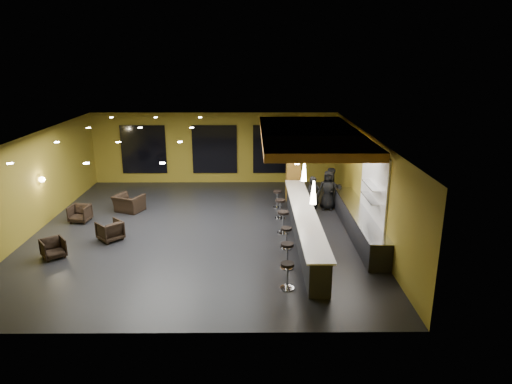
{
  "coord_description": "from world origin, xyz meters",
  "views": [
    {
      "loc": [
        1.88,
        -15.71,
        6.23
      ],
      "look_at": [
        2.0,
        0.5,
        1.3
      ],
      "focal_mm": 32.0,
      "sensor_mm": 36.0,
      "label": 1
    }
  ],
  "objects_px": {
    "armchair_b": "(110,231)",
    "staff_a": "(313,197)",
    "pendant_0": "(313,192)",
    "armchair_a": "(53,248)",
    "pendant_1": "(304,171)",
    "bar_counter": "(304,227)",
    "pendant_2": "(297,156)",
    "staff_c": "(328,190)",
    "bar_stool_2": "(286,235)",
    "armchair_d": "(129,203)",
    "staff_b": "(332,188)",
    "bar_stool_4": "(280,206)",
    "armchair_c": "(80,214)",
    "prep_counter": "(358,223)",
    "column": "(293,161)",
    "bar_stool_3": "(283,219)",
    "bar_stool_0": "(287,272)",
    "bar_stool_1": "(287,252)",
    "bar_stool_5": "(277,197)"
  },
  "relations": [
    {
      "from": "armchair_b",
      "to": "staff_a",
      "type": "bearing_deg",
      "value": 152.91
    },
    {
      "from": "pendant_2",
      "to": "pendant_1",
      "type": "bearing_deg",
      "value": -90.0
    },
    {
      "from": "bar_counter",
      "to": "pendant_2",
      "type": "bearing_deg",
      "value": 90.0
    },
    {
      "from": "pendant_1",
      "to": "staff_a",
      "type": "relative_size",
      "value": 0.43
    },
    {
      "from": "bar_counter",
      "to": "bar_stool_2",
      "type": "bearing_deg",
      "value": -133.13
    },
    {
      "from": "bar_stool_2",
      "to": "bar_stool_3",
      "type": "relative_size",
      "value": 0.89
    },
    {
      "from": "pendant_2",
      "to": "bar_stool_4",
      "type": "relative_size",
      "value": 0.9
    },
    {
      "from": "armchair_b",
      "to": "bar_stool_5",
      "type": "height_order",
      "value": "bar_stool_5"
    },
    {
      "from": "column",
      "to": "bar_stool_2",
      "type": "height_order",
      "value": "column"
    },
    {
      "from": "bar_stool_1",
      "to": "bar_stool_4",
      "type": "xyz_separation_m",
      "value": [
        0.05,
        4.33,
        -0.02
      ]
    },
    {
      "from": "armchair_b",
      "to": "column",
      "type": "bearing_deg",
      "value": 168.99
    },
    {
      "from": "bar_stool_4",
      "to": "bar_stool_5",
      "type": "height_order",
      "value": "bar_stool_4"
    },
    {
      "from": "bar_stool_0",
      "to": "bar_stool_1",
      "type": "bearing_deg",
      "value": 86.09
    },
    {
      "from": "staff_c",
      "to": "bar_stool_2",
      "type": "distance_m",
      "value": 4.46
    },
    {
      "from": "staff_c",
      "to": "bar_stool_3",
      "type": "relative_size",
      "value": 1.99
    },
    {
      "from": "armchair_d",
      "to": "staff_b",
      "type": "bearing_deg",
      "value": -154.51
    },
    {
      "from": "pendant_0",
      "to": "bar_stool_5",
      "type": "relative_size",
      "value": 0.95
    },
    {
      "from": "bar_counter",
      "to": "armchair_c",
      "type": "relative_size",
      "value": 11.04
    },
    {
      "from": "pendant_0",
      "to": "bar_stool_3",
      "type": "height_order",
      "value": "pendant_0"
    },
    {
      "from": "pendant_1",
      "to": "staff_b",
      "type": "distance_m",
      "value": 3.58
    },
    {
      "from": "staff_b",
      "to": "bar_stool_3",
      "type": "height_order",
      "value": "staff_b"
    },
    {
      "from": "pendant_0",
      "to": "armchair_a",
      "type": "relative_size",
      "value": 1.02
    },
    {
      "from": "column",
      "to": "staff_a",
      "type": "relative_size",
      "value": 2.15
    },
    {
      "from": "pendant_2",
      "to": "armchair_d",
      "type": "height_order",
      "value": "pendant_2"
    },
    {
      "from": "prep_counter",
      "to": "bar_stool_5",
      "type": "xyz_separation_m",
      "value": [
        -2.74,
        3.01,
        0.04
      ]
    },
    {
      "from": "pendant_2",
      "to": "prep_counter",
      "type": "bearing_deg",
      "value": -51.34
    },
    {
      "from": "bar_counter",
      "to": "column",
      "type": "relative_size",
      "value": 2.29
    },
    {
      "from": "column",
      "to": "armchair_d",
      "type": "height_order",
      "value": "column"
    },
    {
      "from": "pendant_1",
      "to": "armchair_c",
      "type": "distance_m",
      "value": 8.78
    },
    {
      "from": "staff_a",
      "to": "armchair_a",
      "type": "height_order",
      "value": "staff_a"
    },
    {
      "from": "bar_stool_1",
      "to": "bar_stool_5",
      "type": "bearing_deg",
      "value": 89.93
    },
    {
      "from": "bar_stool_3",
      "to": "staff_b",
      "type": "bearing_deg",
      "value": 51.52
    },
    {
      "from": "staff_b",
      "to": "staff_c",
      "type": "xyz_separation_m",
      "value": [
        -0.18,
        -0.13,
        -0.04
      ]
    },
    {
      "from": "prep_counter",
      "to": "staff_c",
      "type": "distance_m",
      "value": 2.87
    },
    {
      "from": "bar_stool_2",
      "to": "armchair_b",
      "type": "bearing_deg",
      "value": 172.67
    },
    {
      "from": "staff_b",
      "to": "bar_stool_2",
      "type": "relative_size",
      "value": 2.35
    },
    {
      "from": "pendant_1",
      "to": "bar_counter",
      "type": "bearing_deg",
      "value": -90.0
    },
    {
      "from": "staff_b",
      "to": "bar_counter",
      "type": "bearing_deg",
      "value": -127.05
    },
    {
      "from": "armchair_a",
      "to": "bar_stool_3",
      "type": "height_order",
      "value": "bar_stool_3"
    },
    {
      "from": "bar_stool_2",
      "to": "bar_stool_4",
      "type": "distance_m",
      "value": 2.88
    },
    {
      "from": "bar_stool_4",
      "to": "staff_a",
      "type": "bearing_deg",
      "value": 11.46
    },
    {
      "from": "pendant_2",
      "to": "bar_stool_2",
      "type": "xyz_separation_m",
      "value": [
        -0.66,
        -3.71,
        -1.87
      ]
    },
    {
      "from": "bar_stool_2",
      "to": "bar_stool_4",
      "type": "relative_size",
      "value": 0.95
    },
    {
      "from": "pendant_1",
      "to": "staff_a",
      "type": "bearing_deg",
      "value": 72.3
    },
    {
      "from": "armchair_a",
      "to": "bar_stool_2",
      "type": "relative_size",
      "value": 0.92
    },
    {
      "from": "pendant_0",
      "to": "staff_c",
      "type": "bearing_deg",
      "value": 75.79
    },
    {
      "from": "pendant_0",
      "to": "bar_stool_2",
      "type": "bearing_deg",
      "value": 117.16
    },
    {
      "from": "pendant_1",
      "to": "armchair_d",
      "type": "xyz_separation_m",
      "value": [
        -6.86,
        2.59,
        -2.0
      ]
    },
    {
      "from": "bar_counter",
      "to": "pendant_0",
      "type": "bearing_deg",
      "value": -90.0
    },
    {
      "from": "pendant_2",
      "to": "bar_stool_0",
      "type": "bearing_deg",
      "value": -97.37
    }
  ]
}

